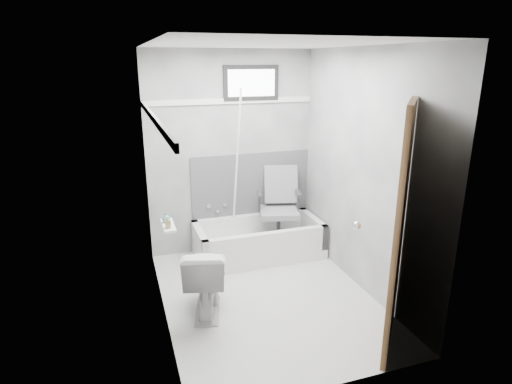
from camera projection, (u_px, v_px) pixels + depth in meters
name	position (u px, v px, depth m)	size (l,w,h in m)	color
floor	(267.00, 297.00, 4.28)	(2.60, 2.60, 0.00)	white
ceiling	(269.00, 44.00, 3.57)	(2.60, 2.60, 0.00)	silver
wall_back	(231.00, 154.00, 5.10)	(2.00, 0.02, 2.40)	slate
wall_front	(337.00, 234.00, 2.75)	(2.00, 0.02, 2.40)	slate
wall_left	(157.00, 192.00, 3.62)	(0.02, 2.60, 2.40)	slate
wall_right	(363.00, 173.00, 4.22)	(0.02, 2.60, 2.40)	slate
bathtub	(259.00, 240.00, 5.13)	(1.50, 0.70, 0.42)	white
office_chair	(279.00, 207.00, 5.15)	(0.53, 0.53, 0.92)	slate
toilet	(206.00, 278.00, 3.95)	(0.38, 0.69, 0.67)	silver
door	(453.00, 242.00, 3.12)	(0.78, 0.78, 2.00)	brown
window	(251.00, 83.00, 4.92)	(0.66, 0.04, 0.40)	black
backerboard	(251.00, 184.00, 5.29)	(1.50, 0.02, 0.78)	#4C4C4F
trim_back	(230.00, 101.00, 4.91)	(2.00, 0.02, 0.06)	white
trim_left	(154.00, 118.00, 3.45)	(0.02, 2.60, 0.06)	white
pole	(236.00, 171.00, 4.93)	(0.02, 0.02, 1.95)	white
shelf	(168.00, 226.00, 3.70)	(0.10, 0.32, 0.03)	white
soap_bottle_a	(168.00, 222.00, 3.60)	(0.04, 0.04, 0.10)	#95884A
soap_bottle_b	(166.00, 217.00, 3.73)	(0.07, 0.07, 0.09)	teal
faucet	(217.00, 208.00, 5.21)	(0.26, 0.10, 0.16)	silver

